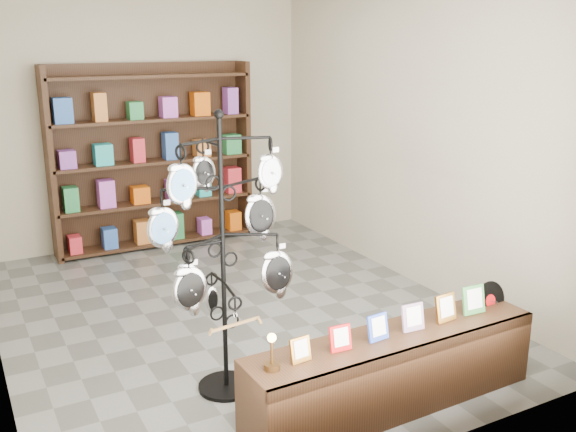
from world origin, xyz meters
The scene contains 5 objects.
ground centered at (0.00, 0.00, 0.00)m, with size 5.00×5.00×0.00m, color slate.
room_envelope centered at (0.00, 0.00, 1.85)m, with size 5.00×5.00×5.00m.
display_tree centered at (-0.58, -1.25, 1.17)m, with size 1.04×0.88×2.03m.
front_shelf centered at (0.34, -2.01, 0.27)m, with size 2.20×0.50×0.77m.
back_shelving centered at (0.00, 2.30, 1.03)m, with size 2.42×0.36×2.20m.
Camera 1 is at (-2.18, -5.16, 2.47)m, focal length 40.00 mm.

